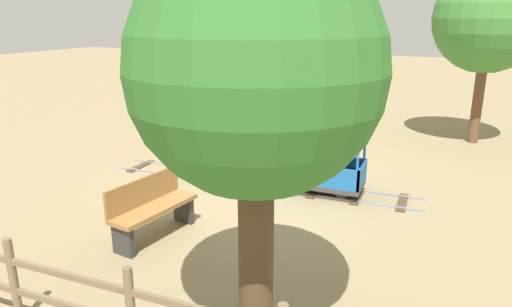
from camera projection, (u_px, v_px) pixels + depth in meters
name	position (u px, v px, depth m)	size (l,w,h in m)	color
ground_plane	(264.00, 184.00, 8.19)	(60.00, 60.00, 0.00)	#8C7A56
track	(257.00, 182.00, 8.23)	(0.75, 5.70, 0.04)	gray
locomotive	(214.00, 152.00, 8.41)	(0.71, 1.45, 1.02)	#1E472D
passenger_car	(307.00, 166.00, 7.79)	(0.81, 2.00, 0.97)	#3F3F3F
conductor_person	(261.00, 121.00, 8.78)	(0.30, 0.30, 1.62)	#282D47
park_bench	(152.00, 208.00, 6.13)	(1.35, 0.62, 0.82)	olive
oak_tree_near	(256.00, 73.00, 3.49)	(2.00, 2.00, 3.48)	#4C3823
oak_tree_far	(489.00, 19.00, 10.14)	(2.40, 2.40, 4.02)	brown
fence_section	(69.00, 294.00, 4.10)	(0.08, 6.78, 0.90)	#756047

